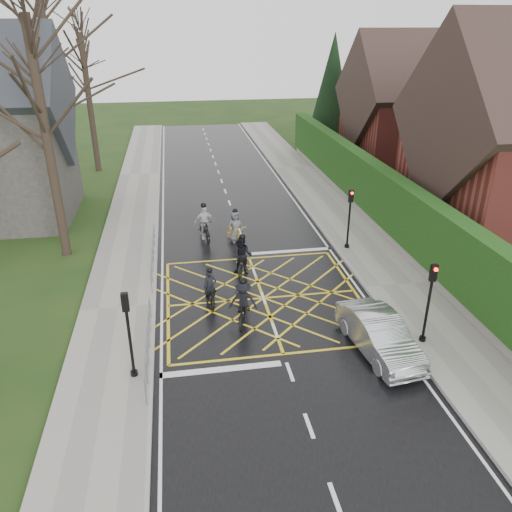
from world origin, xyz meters
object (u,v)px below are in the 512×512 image
object	(u,v)px
cyclist_rear	(210,292)
cyclist_front	(204,226)
car	(379,335)
cyclist_back	(243,259)
cyclist_lead	(236,231)
cyclist_mid	(243,306)

from	to	relation	value
cyclist_rear	cyclist_front	distance (m)	6.90
cyclist_rear	cyclist_front	size ratio (longest dim) A/B	0.82
cyclist_rear	car	world-z (taller)	cyclist_rear
cyclist_back	car	bearing A→B (deg)	-41.61
cyclist_rear	cyclist_lead	size ratio (longest dim) A/B	0.85
cyclist_rear	car	distance (m)	7.03
cyclist_mid	cyclist_lead	bearing A→B (deg)	99.75
cyclist_front	cyclist_lead	size ratio (longest dim) A/B	1.04
cyclist_rear	car	bearing A→B (deg)	-43.07
cyclist_back	cyclist_lead	distance (m)	3.77
cyclist_front	car	bearing A→B (deg)	-75.86
cyclist_front	cyclist_lead	distance (m)	1.73
cyclist_lead	car	world-z (taller)	cyclist_lead
cyclist_mid	cyclist_lead	distance (m)	7.80
cyclist_mid	cyclist_lead	xyz separation A→B (m)	(0.68, 7.77, -0.03)
cyclist_mid	cyclist_lead	world-z (taller)	cyclist_lead
cyclist_back	cyclist_lead	bearing A→B (deg)	106.37
cyclist_back	cyclist_mid	world-z (taller)	cyclist_back
cyclist_rear	cyclist_back	world-z (taller)	cyclist_back
car	cyclist_lead	bearing A→B (deg)	102.34
cyclist_lead	cyclist_back	bearing A→B (deg)	-112.80
cyclist_front	cyclist_mid	bearing A→B (deg)	-95.15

